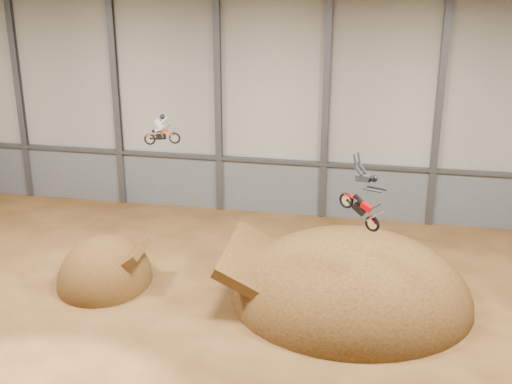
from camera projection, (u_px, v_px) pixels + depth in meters
floor at (218, 336)px, 32.61m from camera, size 40.00×40.00×0.00m
back_wall at (272, 106)px, 43.82m from camera, size 40.00×0.10×14.00m
ceiling at (211, 25)px, 27.53m from camera, size 40.00×40.00×0.00m
lower_band_back at (271, 187)px, 45.63m from camera, size 39.80×0.18×3.50m
steel_rail at (271, 161)px, 44.84m from camera, size 39.80×0.35×0.20m
steel_column_0 at (19, 96)px, 46.45m from camera, size 0.40×0.36×13.90m
steel_column_1 at (116, 100)px, 45.32m from camera, size 0.40×0.36×13.90m
steel_column_2 at (218, 105)px, 44.20m from camera, size 0.40×0.36×13.90m
steel_column_3 at (326, 110)px, 43.07m from camera, size 0.40×0.36×13.90m
steel_column_4 at (439, 115)px, 41.94m from camera, size 0.40×0.36×13.90m
takeoff_ramp at (106, 282)px, 37.43m from camera, size 4.86×5.61×4.86m
landing_ramp at (351, 301)px, 35.51m from camera, size 11.94×10.57×6.89m
fmx_rider_a at (162, 128)px, 36.93m from camera, size 2.11×0.89×1.89m
fmx_rider_b at (357, 190)px, 31.36m from camera, size 3.83×2.81×3.76m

